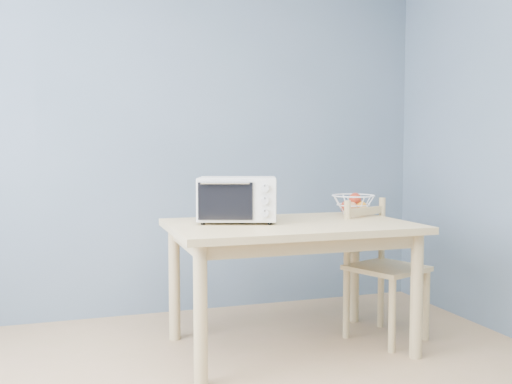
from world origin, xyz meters
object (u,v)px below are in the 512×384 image
object	(u,v)px
toaster_oven	(234,199)
fruit_basket	(353,204)
dining_table	(290,240)
dining_chair	(381,270)

from	to	relation	value
toaster_oven	fruit_basket	bearing A→B (deg)	28.01
dining_table	fruit_basket	bearing A→B (deg)	25.67
dining_table	dining_chair	bearing A→B (deg)	0.85
dining_chair	toaster_oven	bearing A→B (deg)	151.11
dining_table	toaster_oven	bearing A→B (deg)	158.49
fruit_basket	dining_table	bearing A→B (deg)	-154.33
dining_table	toaster_oven	size ratio (longest dim) A/B	2.67
toaster_oven	dining_chair	distance (m)	1.04
dining_table	fruit_basket	size ratio (longest dim) A/B	4.72
dining_table	fruit_basket	distance (m)	0.63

